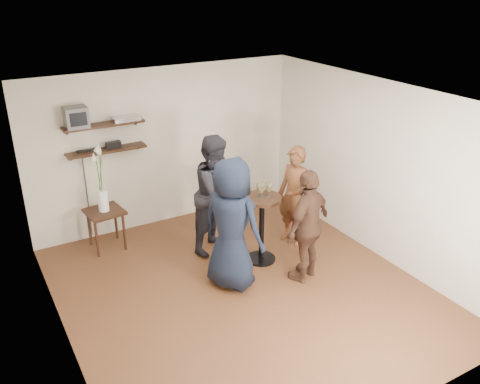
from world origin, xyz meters
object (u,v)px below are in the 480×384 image
Objects in this scene: drinks_table at (262,220)px; person_brown at (308,226)px; crt_monitor at (76,117)px; person_dark at (217,194)px; dvd_deck at (126,118)px; side_table at (105,217)px; person_navy at (232,224)px; radio at (114,145)px; person_plaid at (294,196)px.

person_brown is at bearing -67.46° from drinks_table.
person_dark is at bearing -35.43° from crt_monitor.
dvd_deck is 0.64× the size of side_table.
person_dark reaches higher than person_brown.
person_navy is (0.62, -2.16, -0.99)m from dvd_deck.
person_dark is (1.15, -1.17, -0.62)m from radio.
person_plaid is (2.58, -1.28, 0.26)m from side_table.
drinks_table is 0.56× the size of person_dark.
person_plaid is (2.25, -1.60, -0.73)m from radio.
drinks_table is 0.56× the size of person_navy.
person_navy reaches higher than radio.
person_plaid is at bearing 16.77° from drinks_table.
drinks_table is (2.02, -1.82, -1.36)m from crt_monitor.
person_navy reaches higher than drinks_table.
radio is 0.14× the size of person_plaid.
side_table is 3.08m from person_brown.
side_table is at bearing 141.07° from drinks_table.
person_dark reaches higher than drinks_table.
crt_monitor is at bearing 117.54° from side_table.
person_navy reaches higher than person_brown.
drinks_table is 0.80m from person_navy.
radio is (0.50, 0.00, -0.50)m from crt_monitor.
radio is at bearing 180.00° from dvd_deck.
person_navy reaches higher than person_dark.
radio and person_plaid have the same top height.
side_table is at bearing -150.21° from dvd_deck.
crt_monitor is 1.54m from side_table.
person_dark is at bearing -43.12° from person_navy.
person_dark is (0.92, -1.17, -1.00)m from dvd_deck.
crt_monitor is 2.31m from person_dark.
person_navy is at bearing -153.54° from drinks_table.
dvd_deck is at bearing 0.00° from radio.
dvd_deck is 1.82× the size of radio.
drinks_table is 0.76m from person_plaid.
radio is 0.35× the size of side_table.
person_plaid is 0.86× the size of person_navy.
person_dark is (-1.10, 0.43, 0.12)m from person_plaid.
drinks_table is at bearing -90.00° from person_navy.
person_plaid reaches higher than drinks_table.
crt_monitor reaches higher than person_plaid.
crt_monitor is 0.18× the size of person_dark.
person_plaid is at bearing -35.53° from radio.
person_plaid is 0.87× the size of person_dark.
crt_monitor is 3.05m from drinks_table.
dvd_deck reaches higher than person_navy.
side_table is 1.75m from person_dark.
dvd_deck is 1.79m from person_dark.
person_navy is at bearing -85.15° from person_plaid.
person_dark reaches higher than radio.
person_dark is at bearing -29.88° from side_table.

